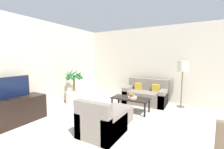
{
  "coord_description": "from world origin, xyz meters",
  "views": [
    {
      "loc": [
        0.95,
        0.8,
        1.58
      ],
      "look_at": [
        -1.64,
        5.37,
        1.0
      ],
      "focal_mm": 24.0,
      "sensor_mm": 36.0,
      "label": 1
    }
  ],
  "objects_px": {
    "sofa_loveseat": "(145,95)",
    "coffee_table": "(130,100)",
    "tv_console": "(14,111)",
    "apple_red": "(131,96)",
    "floor_lamp": "(183,68)",
    "ottoman": "(119,114)",
    "potted_palm": "(74,93)",
    "armchair": "(101,123)",
    "fruit_bowl": "(132,98)",
    "apple_green": "(134,95)",
    "orange_fruit": "(131,95)",
    "television": "(13,88)"
  },
  "relations": [
    {
      "from": "television",
      "to": "orange_fruit",
      "type": "height_order",
      "value": "television"
    },
    {
      "from": "floor_lamp",
      "to": "ottoman",
      "type": "bearing_deg",
      "value": -122.4
    },
    {
      "from": "floor_lamp",
      "to": "coffee_table",
      "type": "distance_m",
      "value": 1.96
    },
    {
      "from": "potted_palm",
      "to": "armchair",
      "type": "height_order",
      "value": "potted_palm"
    },
    {
      "from": "floor_lamp",
      "to": "ottoman",
      "type": "xyz_separation_m",
      "value": [
        -1.25,
        -1.97,
        -1.07
      ]
    },
    {
      "from": "television",
      "to": "potted_palm",
      "type": "distance_m",
      "value": 2.02
    },
    {
      "from": "armchair",
      "to": "potted_palm",
      "type": "bearing_deg",
      "value": 146.26
    },
    {
      "from": "apple_green",
      "to": "fruit_bowl",
      "type": "bearing_deg",
      "value": -136.62
    },
    {
      "from": "sofa_loveseat",
      "to": "coffee_table",
      "type": "bearing_deg",
      "value": -98.46
    },
    {
      "from": "coffee_table",
      "to": "fruit_bowl",
      "type": "height_order",
      "value": "fruit_bowl"
    },
    {
      "from": "fruit_bowl",
      "to": "apple_red",
      "type": "distance_m",
      "value": 0.09
    },
    {
      "from": "tv_console",
      "to": "floor_lamp",
      "type": "height_order",
      "value": "floor_lamp"
    },
    {
      "from": "potted_palm",
      "to": "orange_fruit",
      "type": "xyz_separation_m",
      "value": [
        2.04,
        0.21,
        0.13
      ]
    },
    {
      "from": "tv_console",
      "to": "apple_red",
      "type": "bearing_deg",
      "value": 43.88
    },
    {
      "from": "coffee_table",
      "to": "ottoman",
      "type": "distance_m",
      "value": 0.81
    },
    {
      "from": "armchair",
      "to": "tv_console",
      "type": "bearing_deg",
      "value": -164.3
    },
    {
      "from": "fruit_bowl",
      "to": "apple_red",
      "type": "height_order",
      "value": "apple_red"
    },
    {
      "from": "sofa_loveseat",
      "to": "floor_lamp",
      "type": "height_order",
      "value": "floor_lamp"
    },
    {
      "from": "tv_console",
      "to": "orange_fruit",
      "type": "bearing_deg",
      "value": 45.84
    },
    {
      "from": "armchair",
      "to": "ottoman",
      "type": "distance_m",
      "value": 0.79
    },
    {
      "from": "tv_console",
      "to": "apple_green",
      "type": "relative_size",
      "value": 19.52
    },
    {
      "from": "tv_console",
      "to": "apple_green",
      "type": "bearing_deg",
      "value": 44.48
    },
    {
      "from": "sofa_loveseat",
      "to": "coffee_table",
      "type": "distance_m",
      "value": 1.0
    },
    {
      "from": "coffee_table",
      "to": "apple_green",
      "type": "height_order",
      "value": "apple_green"
    },
    {
      "from": "potted_palm",
      "to": "coffee_table",
      "type": "distance_m",
      "value": 2.03
    },
    {
      "from": "television",
      "to": "sofa_loveseat",
      "type": "bearing_deg",
      "value": 54.71
    },
    {
      "from": "sofa_loveseat",
      "to": "ottoman",
      "type": "bearing_deg",
      "value": -94.15
    },
    {
      "from": "sofa_loveseat",
      "to": "apple_red",
      "type": "xyz_separation_m",
      "value": [
        -0.09,
        -1.09,
        0.22
      ]
    },
    {
      "from": "television",
      "to": "fruit_bowl",
      "type": "distance_m",
      "value": 3.06
    },
    {
      "from": "coffee_table",
      "to": "tv_console",
      "type": "bearing_deg",
      "value": -133.98
    },
    {
      "from": "fruit_bowl",
      "to": "armchair",
      "type": "distance_m",
      "value": 1.55
    },
    {
      "from": "fruit_bowl",
      "to": "floor_lamp",
      "type": "bearing_deg",
      "value": 45.67
    },
    {
      "from": "apple_red",
      "to": "coffee_table",
      "type": "bearing_deg",
      "value": 119.91
    },
    {
      "from": "tv_console",
      "to": "orange_fruit",
      "type": "relative_size",
      "value": 15.32
    },
    {
      "from": "fruit_bowl",
      "to": "ottoman",
      "type": "bearing_deg",
      "value": -94.32
    },
    {
      "from": "fruit_bowl",
      "to": "apple_green",
      "type": "distance_m",
      "value": 0.08
    },
    {
      "from": "apple_red",
      "to": "armchair",
      "type": "distance_m",
      "value": 1.49
    },
    {
      "from": "potted_palm",
      "to": "orange_fruit",
      "type": "height_order",
      "value": "potted_palm"
    },
    {
      "from": "potted_palm",
      "to": "fruit_bowl",
      "type": "bearing_deg",
      "value": 4.69
    },
    {
      "from": "potted_palm",
      "to": "apple_green",
      "type": "distance_m",
      "value": 2.14
    },
    {
      "from": "potted_palm",
      "to": "fruit_bowl",
      "type": "height_order",
      "value": "potted_palm"
    },
    {
      "from": "tv_console",
      "to": "apple_red",
      "type": "distance_m",
      "value": 2.98
    },
    {
      "from": "apple_green",
      "to": "tv_console",
      "type": "bearing_deg",
      "value": -135.52
    },
    {
      "from": "apple_red",
      "to": "orange_fruit",
      "type": "relative_size",
      "value": 0.89
    },
    {
      "from": "floor_lamp",
      "to": "fruit_bowl",
      "type": "distance_m",
      "value": 1.9
    },
    {
      "from": "armchair",
      "to": "fruit_bowl",
      "type": "bearing_deg",
      "value": 87.83
    },
    {
      "from": "apple_green",
      "to": "orange_fruit",
      "type": "distance_m",
      "value": 0.09
    },
    {
      "from": "fruit_bowl",
      "to": "apple_green",
      "type": "xyz_separation_m",
      "value": [
        0.03,
        0.03,
        0.06
      ]
    },
    {
      "from": "floor_lamp",
      "to": "ottoman",
      "type": "relative_size",
      "value": 2.59
    },
    {
      "from": "potted_palm",
      "to": "ottoman",
      "type": "relative_size",
      "value": 2.15
    }
  ]
}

